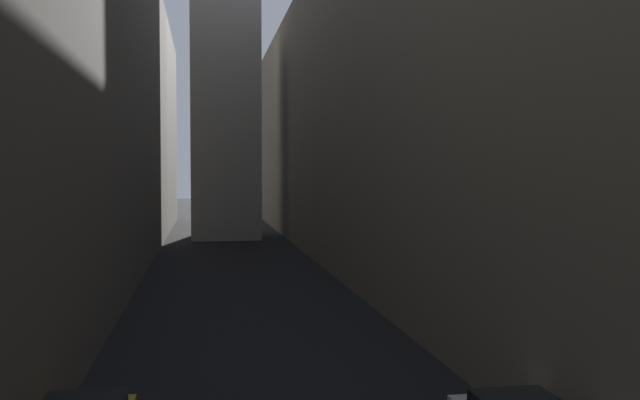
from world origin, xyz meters
TOP-DOWN VIEW (x-y plane):
  - ground_plane at (0.00, 48.00)m, footprint 264.00×264.00m
  - building_block_right at (12.32, 50.00)m, footprint 13.64×108.00m

SIDE VIEW (x-z plane):
  - ground_plane at x=0.00m, z-range 0.00..0.00m
  - building_block_right at x=12.32m, z-range 0.00..20.70m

